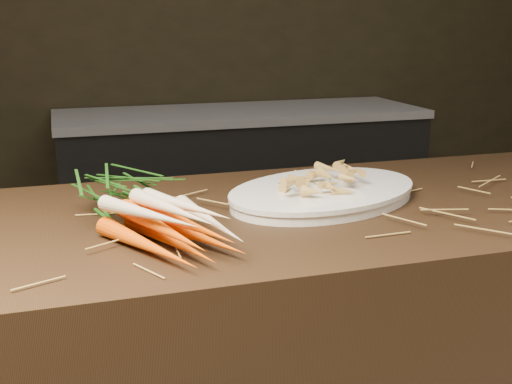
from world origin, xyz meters
TOP-DOWN VIEW (x-y plane):
  - back_counter at (0.30, 2.18)m, footprint 1.82×0.62m
  - straw_bedding at (0.00, 0.30)m, footprint 1.40×0.60m
  - root_veg_bunch at (-0.46, 0.26)m, footprint 0.33×0.51m
  - serving_platter at (-0.04, 0.34)m, footprint 0.54×0.46m
  - roasted_veg_heap at (-0.04, 0.34)m, footprint 0.27×0.24m
  - serving_fork at (0.11, 0.38)m, footprint 0.04×0.17m

SIDE VIEW (x-z plane):
  - back_counter at x=0.30m, z-range 0.00..0.84m
  - straw_bedding at x=0.00m, z-range 0.90..0.92m
  - serving_platter at x=-0.04m, z-range 0.90..0.92m
  - serving_fork at x=0.11m, z-range 0.92..0.93m
  - root_veg_bunch at x=-0.46m, z-range 0.90..0.99m
  - roasted_veg_heap at x=-0.04m, z-range 0.92..0.98m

